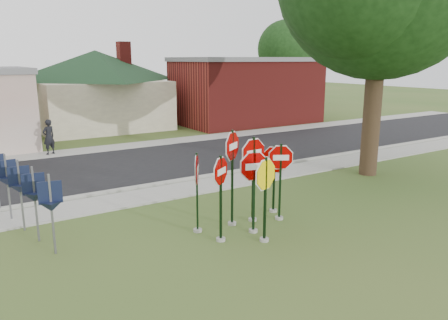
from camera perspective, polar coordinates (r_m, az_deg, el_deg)
ground at (r=11.47m, az=7.43°, el=-10.79°), size 120.00×120.00×0.00m
sidewalk_near at (r=15.80m, az=-5.43°, el=-3.89°), size 60.00×1.60×0.06m
road at (r=19.78m, az=-11.38°, el=-0.65°), size 60.00×7.00×0.04m
sidewalk_far at (r=23.76m, az=-15.15°, el=1.45°), size 60.00×1.60×0.06m
curb at (r=16.65m, az=-7.00°, el=-2.90°), size 60.00×0.20×0.14m
stop_sign_center at (r=11.63m, az=3.94°, el=-2.61°), size 1.08×0.29×2.41m
stop_sign_yellow at (r=11.09m, az=5.42°, el=-3.71°), size 1.08×0.35×2.35m
stop_sign_left at (r=11.06m, az=-0.43°, el=-3.65°), size 0.85×0.55×2.37m
stop_sign_right at (r=12.67m, az=7.38°, el=-1.60°), size 0.87×0.50×2.37m
stop_sign_back_right at (r=12.42m, az=3.85°, el=-0.85°), size 1.15×0.24×2.61m
stop_sign_back_left at (r=12.05m, az=1.09°, el=-0.40°), size 0.95×0.62×2.85m
stop_sign_far_right at (r=13.30m, az=6.58°, el=-1.28°), size 0.61×0.97×2.22m
stop_sign_far_left at (r=11.67m, az=-3.55°, el=-2.83°), size 0.63×0.96×2.33m
route_sign_row at (r=13.03m, az=-25.09°, el=-3.31°), size 1.43×4.63×2.00m
building_house at (r=31.28m, az=-16.34°, el=10.75°), size 11.60×11.60×6.20m
building_brick at (r=32.57m, az=2.98°, el=9.13°), size 10.20×6.20×4.75m
bg_tree_right at (r=44.57m, az=8.10°, el=14.15°), size 5.60×5.60×8.40m
pedestrian at (r=22.95m, az=-21.91°, el=2.82°), size 0.74×0.64×1.72m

